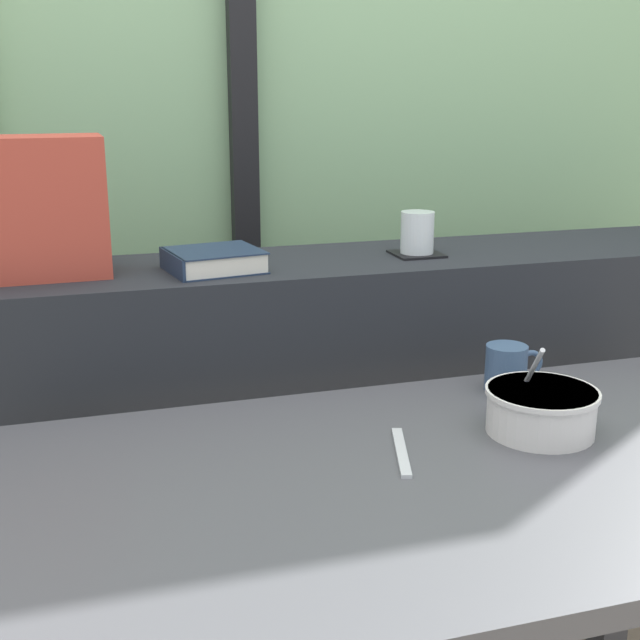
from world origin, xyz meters
The scene contains 11 objects.
outdoor_backdrop centered at (0.00, 1.23, 1.40)m, with size 4.80×0.08×2.80m, color #8EBC89.
window_divider_post centered at (0.01, 1.16, 1.30)m, with size 0.07×0.05×2.60m, color black.
dark_console_ledge centered at (0.00, 0.55, 0.44)m, with size 2.80×0.33×0.89m, color #23262B.
breakfast_table centered at (0.03, -0.07, 0.60)m, with size 1.24×0.72×0.69m.
coaster_square centered at (0.25, 0.53, 0.89)m, with size 0.10×0.10×0.01m, color black.
juice_glass centered at (0.25, 0.53, 0.93)m, with size 0.07×0.07×0.09m.
closed_book centered at (-0.19, 0.51, 0.91)m, with size 0.20×0.18×0.04m.
throw_pillow centered at (-0.55, 0.55, 1.02)m, with size 0.32×0.14×0.26m, color #B74233.
soup_bowl centered at (0.24, 0.01, 0.73)m, with size 0.18×0.18×0.15m.
fork_utensil centered at (0.00, 0.00, 0.70)m, with size 0.02×0.17×0.01m, color silver.
ceramic_mug centered at (0.29, 0.20, 0.74)m, with size 0.11×0.08×0.08m.
Camera 1 is at (-0.46, -1.09, 1.24)m, focal length 47.26 mm.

